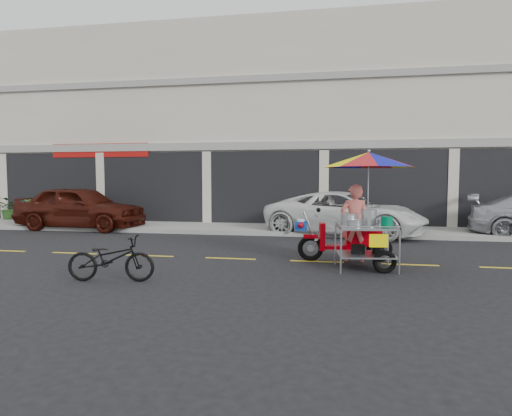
% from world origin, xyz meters
% --- Properties ---
extents(ground, '(90.00, 90.00, 0.00)m').
position_xyz_m(ground, '(0.00, 0.00, 0.00)').
color(ground, black).
extents(sidewalk, '(45.00, 3.00, 0.15)m').
position_xyz_m(sidewalk, '(0.00, 5.50, 0.07)').
color(sidewalk, gray).
rests_on(sidewalk, ground).
extents(shophouse_block, '(36.00, 8.11, 10.40)m').
position_xyz_m(shophouse_block, '(2.82, 10.59, 4.24)').
color(shophouse_block, beige).
rests_on(shophouse_block, ground).
extents(centerline, '(42.00, 0.10, 0.01)m').
position_xyz_m(centerline, '(0.00, 0.00, 0.00)').
color(centerline, gold).
rests_on(centerline, ground).
extents(maroon_sedan, '(4.79, 2.13, 1.60)m').
position_xyz_m(maroon_sedan, '(-8.76, 4.61, 0.80)').
color(maroon_sedan, '#360F08').
rests_on(maroon_sedan, ground).
extents(white_pickup, '(5.60, 3.64, 1.43)m').
position_xyz_m(white_pickup, '(0.73, 4.70, 0.72)').
color(white_pickup, silver).
rests_on(white_pickup, ground).
extents(plant_tall, '(1.04, 0.98, 0.94)m').
position_xyz_m(plant_tall, '(-13.05, 6.18, 0.62)').
color(plant_tall, '#25481A').
rests_on(plant_tall, sidewalk).
extents(plant_short, '(0.55, 0.55, 0.89)m').
position_xyz_m(plant_short, '(-12.02, 5.93, 0.60)').
color(plant_short, '#25481A').
rests_on(plant_short, sidewalk).
extents(near_bicycle, '(1.65, 0.78, 0.83)m').
position_xyz_m(near_bicycle, '(-3.61, -2.51, 0.42)').
color(near_bicycle, black).
rests_on(near_bicycle, ground).
extents(food_vendor_rig, '(2.61, 2.08, 2.47)m').
position_xyz_m(food_vendor_rig, '(0.94, -0.29, 1.55)').
color(food_vendor_rig, black).
rests_on(food_vendor_rig, ground).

